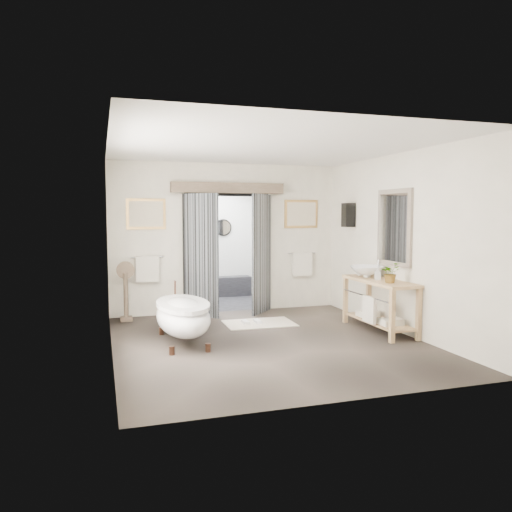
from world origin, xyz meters
name	(u,v)px	position (x,y,z in m)	size (l,w,h in m)	color
ground_plane	(268,342)	(0.00, 0.00, 0.00)	(5.00, 5.00, 0.00)	#50453C
room_shell	(269,218)	(-0.04, -0.13, 1.86)	(4.52, 5.02, 2.91)	silver
shower_room	(211,259)	(0.00, 3.99, 0.91)	(2.22, 2.01, 2.51)	black
back_wall_dressing	(229,233)	(0.00, 2.32, 1.56)	(3.82, 0.71, 2.52)	black
clawfoot_tub	(183,316)	(-1.22, 0.34, 0.41)	(0.76, 1.71, 0.83)	#3F261B
vanity	(379,301)	(1.95, 0.12, 0.51)	(0.57, 1.60, 0.85)	tan
pedestal_mirror	(126,295)	(-1.96, 2.18, 0.46)	(0.32, 0.21, 1.08)	brown
rug	(259,323)	(0.26, 1.23, 0.01)	(1.20, 0.80, 0.01)	beige
slippers	(251,322)	(0.12, 1.27, 0.04)	(0.31, 0.24, 0.05)	white
basin	(367,272)	(1.93, 0.47, 0.95)	(0.57, 0.57, 0.19)	white
plant	(390,273)	(1.92, -0.26, 1.01)	(0.29, 0.25, 0.32)	gray
soap_bottle_a	(378,274)	(1.93, 0.13, 0.95)	(0.09, 0.09, 0.20)	gray
soap_bottle_b	(360,271)	(1.94, 0.73, 0.93)	(0.13, 0.13, 0.17)	gray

